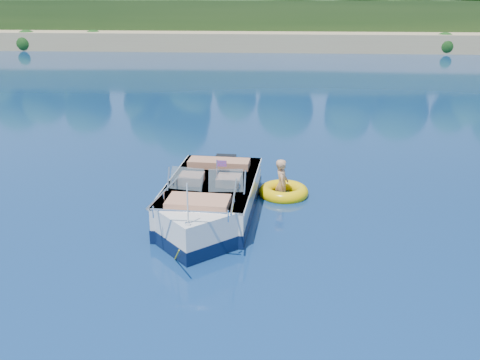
% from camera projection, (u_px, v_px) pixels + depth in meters
% --- Properties ---
extents(ground, '(160.00, 160.00, 0.00)m').
position_uv_depth(ground, '(239.00, 233.00, 11.82)').
color(ground, '#09213F').
rests_on(ground, ground).
extents(shoreline, '(170.00, 59.00, 6.00)m').
position_uv_depth(shoreline, '(272.00, 20.00, 71.29)').
color(shoreline, tan).
rests_on(shoreline, ground).
extents(motorboat, '(2.26, 5.65, 1.88)m').
position_uv_depth(motorboat, '(209.00, 204.00, 12.48)').
color(motorboat, silver).
rests_on(motorboat, ground).
extents(tow_tube, '(1.67, 1.67, 0.34)m').
position_uv_depth(tow_tube, '(284.00, 192.00, 13.96)').
color(tow_tube, '#FFC905').
rests_on(tow_tube, ground).
extents(boy, '(0.38, 0.79, 1.53)m').
position_uv_depth(boy, '(281.00, 194.00, 14.07)').
color(boy, tan).
rests_on(boy, ground).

